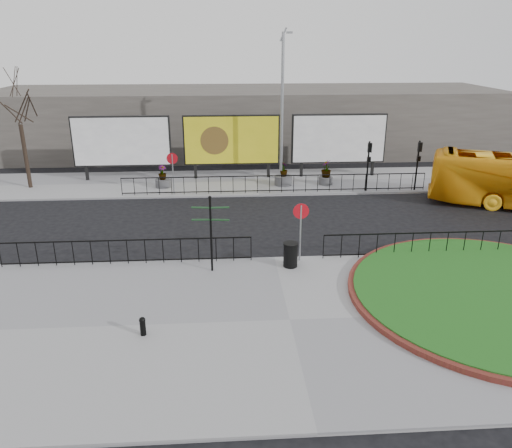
{
  "coord_description": "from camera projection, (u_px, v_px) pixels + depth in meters",
  "views": [
    {
      "loc": [
        -2.03,
        -19.05,
        8.7
      ],
      "look_at": [
        -0.7,
        1.1,
        1.21
      ],
      "focal_mm": 35.0,
      "sensor_mm": 36.0,
      "label": 1
    }
  ],
  "objects": [
    {
      "name": "signal_pole_b",
      "position": [
        418.0,
        158.0,
        29.57
      ],
      "size": [
        0.22,
        0.26,
        3.0
      ],
      "color": "black",
      "rests_on": "pavement_far"
    },
    {
      "name": "fingerpost_sign",
      "position": [
        211.0,
        226.0,
        19.07
      ],
      "size": [
        1.45,
        0.32,
        3.09
      ],
      "rotation": [
        0.0,
        0.0,
        -0.14
      ],
      "color": "black",
      "rests_on": "pavement_near"
    },
    {
      "name": "railing_far",
      "position": [
        276.0,
        184.0,
        29.5
      ],
      "size": [
        18.0,
        0.1,
        1.1
      ],
      "primitive_type": null,
      "color": "black",
      "rests_on": "pavement_far"
    },
    {
      "name": "pavement_far",
      "position": [
        256.0,
        182.0,
        32.18
      ],
      "size": [
        44.0,
        6.0,
        0.12
      ],
      "primitive_type": "cube",
      "color": "gray",
      "rests_on": "ground"
    },
    {
      "name": "railing_near_left",
      "position": [
        127.0,
        252.0,
        20.09
      ],
      "size": [
        10.0,
        0.1,
        1.1
      ],
      "primitive_type": null,
      "color": "black",
      "rests_on": "pavement_near"
    },
    {
      "name": "speed_sign_near",
      "position": [
        301.0,
        219.0,
        20.0
      ],
      "size": [
        0.64,
        0.07,
        2.47
      ],
      "color": "gray",
      "rests_on": "pavement_near"
    },
    {
      "name": "tree_left",
      "position": [
        21.0,
        130.0,
        29.61
      ],
      "size": [
        2.0,
        2.0,
        7.0
      ],
      "primitive_type": null,
      "color": "#2D2119",
      "rests_on": "pavement_far"
    },
    {
      "name": "planter_c",
      "position": [
        326.0,
        174.0,
        31.27
      ],
      "size": [
        0.88,
        0.88,
        1.55
      ],
      "color": "#4C4C4F",
      "rests_on": "pavement_far"
    },
    {
      "name": "billboard_right",
      "position": [
        339.0,
        139.0,
        32.54
      ],
      "size": [
        6.2,
        0.31,
        4.1
      ],
      "color": "black",
      "rests_on": "pavement_far"
    },
    {
      "name": "bollard",
      "position": [
        143.0,
        325.0,
        15.31
      ],
      "size": [
        0.2,
        0.2,
        0.62
      ],
      "color": "black",
      "rests_on": "pavement_near"
    },
    {
      "name": "ground",
      "position": [
        274.0,
        260.0,
        20.97
      ],
      "size": [
        90.0,
        90.0,
        0.0
      ],
      "primitive_type": "plane",
      "color": "black",
      "rests_on": "ground"
    },
    {
      "name": "building_backdrop",
      "position": [
        248.0,
        120.0,
        40.69
      ],
      "size": [
        40.0,
        10.0,
        5.0
      ],
      "primitive_type": "cube",
      "color": "#5C5650",
      "rests_on": "ground"
    },
    {
      "name": "billboard_mid",
      "position": [
        232.0,
        140.0,
        32.11
      ],
      "size": [
        6.2,
        0.31,
        4.1
      ],
      "color": "black",
      "rests_on": "pavement_far"
    },
    {
      "name": "pavement_near",
      "position": [
        290.0,
        321.0,
        16.27
      ],
      "size": [
        30.0,
        10.0,
        0.12
      ],
      "primitive_type": "cube",
      "color": "gray",
      "rests_on": "ground"
    },
    {
      "name": "railing_near_right",
      "position": [
        430.0,
        244.0,
        20.86
      ],
      "size": [
        9.0,
        0.1,
        1.1
      ],
      "primitive_type": null,
      "color": "black",
      "rests_on": "pavement_near"
    },
    {
      "name": "billboard_left",
      "position": [
        122.0,
        142.0,
        31.68
      ],
      "size": [
        6.2,
        0.31,
        4.1
      ],
      "color": "black",
      "rests_on": "pavement_far"
    },
    {
      "name": "brick_edge",
      "position": [
        497.0,
        295.0,
        17.62
      ],
      "size": [
        10.4,
        10.4,
        0.18
      ],
      "primitive_type": "cylinder",
      "color": "maroon",
      "rests_on": "pavement_near"
    },
    {
      "name": "grass_lawn",
      "position": [
        497.0,
        295.0,
        17.61
      ],
      "size": [
        10.0,
        10.0,
        0.22
      ],
      "primitive_type": "cylinder",
      "color": "#1D5516",
      "rests_on": "pavement_near"
    },
    {
      "name": "litter_bin",
      "position": [
        291.0,
        255.0,
        19.91
      ],
      "size": [
        0.61,
        0.61,
        1.01
      ],
      "color": "black",
      "rests_on": "pavement_near"
    },
    {
      "name": "lamp_post",
      "position": [
        282.0,
        109.0,
        29.68
      ],
      "size": [
        0.74,
        0.18,
        9.23
      ],
      "color": "gray",
      "rests_on": "pavement_far"
    },
    {
      "name": "planter_a",
      "position": [
        163.0,
        180.0,
        30.7
      ],
      "size": [
        0.93,
        0.93,
        1.37
      ],
      "color": "#4C4C4F",
      "rests_on": "pavement_far"
    },
    {
      "name": "planter_b",
      "position": [
        283.0,
        178.0,
        31.16
      ],
      "size": [
        1.09,
        1.09,
        1.48
      ],
      "color": "#4C4C4F",
      "rests_on": "pavement_far"
    },
    {
      "name": "speed_sign_far",
      "position": [
        172.0,
        164.0,
        28.8
      ],
      "size": [
        0.64,
        0.07,
        2.47
      ],
      "color": "gray",
      "rests_on": "pavement_far"
    },
    {
      "name": "signal_pole_a",
      "position": [
        369.0,
        159.0,
        29.38
      ],
      "size": [
        0.22,
        0.26,
        3.0
      ],
      "color": "black",
      "rests_on": "pavement_far"
    }
  ]
}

